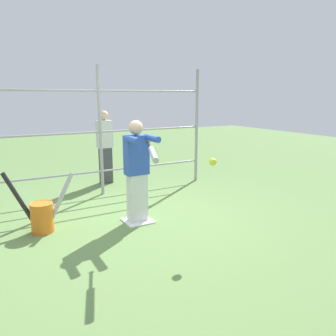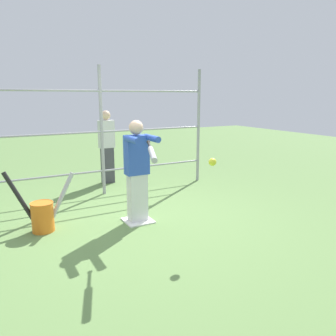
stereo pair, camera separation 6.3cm
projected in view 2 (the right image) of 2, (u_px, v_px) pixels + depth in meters
ground_plane at (138, 221)px, 4.86m from camera, size 24.00×24.00×0.00m
home_plate at (138, 220)px, 4.86m from camera, size 0.40×0.40×0.02m
fence_backstop at (102, 132)px, 5.98m from camera, size 4.29×0.06×2.36m
batter at (137, 168)px, 4.67m from camera, size 0.38×0.50×1.49m
baseball_bat_swinging at (152, 153)px, 3.76m from camera, size 0.36×0.83×0.14m
softball_in_flight at (212, 162)px, 4.01m from camera, size 0.10×0.10×0.10m
bat_bucket at (42, 214)px, 4.46m from camera, size 0.92×0.34×0.86m
bystander_behind_fence at (107, 146)px, 6.86m from camera, size 0.32×0.20×1.53m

